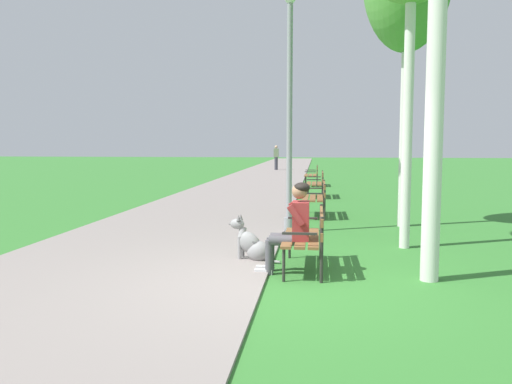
% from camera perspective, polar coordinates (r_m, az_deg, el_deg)
% --- Properties ---
extents(ground_plane, '(120.00, 120.00, 0.00)m').
position_cam_1_polar(ground_plane, '(6.54, 2.62, -10.33)').
color(ground_plane, '#33752D').
extents(paved_path, '(4.24, 60.00, 0.04)m').
position_cam_1_polar(paved_path, '(30.45, 1.59, 2.09)').
color(paved_path, gray).
rests_on(paved_path, ground).
extents(park_bench_near, '(0.55, 1.50, 0.85)m').
position_cam_1_polar(park_bench_near, '(7.28, 5.81, -4.59)').
color(park_bench_near, brown).
rests_on(park_bench_near, ground).
extents(park_bench_mid, '(0.55, 1.50, 0.85)m').
position_cam_1_polar(park_bench_mid, '(12.58, 6.74, -0.39)').
color(park_bench_mid, brown).
rests_on(park_bench_mid, ground).
extents(park_bench_far, '(0.55, 1.50, 0.85)m').
position_cam_1_polar(park_bench_far, '(17.13, 6.77, 1.13)').
color(park_bench_far, brown).
rests_on(park_bench_far, ground).
extents(park_bench_furthest, '(0.55, 1.50, 0.85)m').
position_cam_1_polar(park_bench_furthest, '(21.69, 6.30, 2.03)').
color(park_bench_furthest, brown).
rests_on(park_bench_furthest, ground).
extents(person_seated_on_near_bench, '(0.74, 0.49, 1.25)m').
position_cam_1_polar(person_seated_on_near_bench, '(7.02, 4.09, -3.57)').
color(person_seated_on_near_bench, '#4C4C51').
rests_on(person_seated_on_near_bench, ground).
extents(dog_grey, '(0.82, 0.38, 0.71)m').
position_cam_1_polar(dog_grey, '(7.77, -0.46, -5.83)').
color(dog_grey, gray).
rests_on(dog_grey, ground).
extents(lamp_post_near, '(0.24, 0.24, 4.76)m').
position_cam_1_polar(lamp_post_near, '(10.22, 3.73, 9.22)').
color(lamp_post_near, gray).
rests_on(lamp_post_near, ground).
extents(pedestrian_distant, '(0.32, 0.22, 1.65)m').
position_cam_1_polar(pedestrian_distant, '(34.06, 2.24, 3.82)').
color(pedestrian_distant, '#383842').
rests_on(pedestrian_distant, ground).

